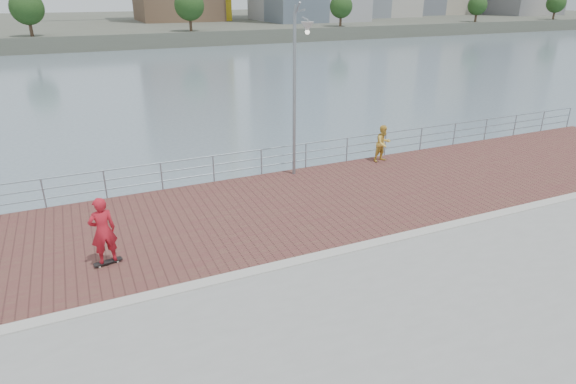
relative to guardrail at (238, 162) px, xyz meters
name	(u,v)px	position (x,y,z in m)	size (l,w,h in m)	color
water	(315,314)	(0.00, -7.00, -2.69)	(400.00, 400.00, 0.00)	slate
brick_lane	(269,210)	(0.00, -3.40, -0.68)	(40.00, 6.80, 0.02)	brown
curb	(316,257)	(0.00, -7.00, -0.66)	(40.00, 0.40, 0.06)	#B7B5AD
far_shore	(86,25)	(0.00, 115.50, -1.44)	(320.00, 95.00, 2.50)	#4C5142
guardrail	(238,162)	(0.00, 0.00, 0.00)	(39.06, 0.06, 1.13)	#8C9EA8
street_lamp	(300,64)	(2.29, -0.97, 3.90)	(0.47, 1.37, 6.46)	gray
skateboard	(108,262)	(-5.53, -4.93, -0.60)	(0.80, 0.33, 0.09)	black
skateboarder	(103,231)	(-5.53, -4.93, 0.39)	(0.71, 0.47, 1.95)	red
bystander	(383,143)	(6.60, -0.65, 0.15)	(0.80, 0.62, 1.65)	gold
shoreline_trees	(178,7)	(13.00, 70.00, 3.74)	(169.75, 5.08, 6.78)	#473323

